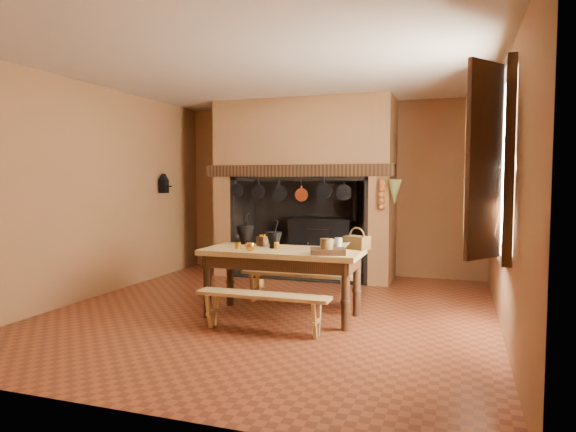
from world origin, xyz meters
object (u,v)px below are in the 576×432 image
(bench_front, at_px, (263,303))
(wicker_basket, at_px, (357,242))
(mixing_bowl, at_px, (337,245))
(work_table, at_px, (282,260))
(coffee_grinder, at_px, (263,240))
(iron_range, at_px, (322,246))

(bench_front, height_order, wicker_basket, wicker_basket)
(bench_front, relative_size, mixing_bowl, 4.03)
(work_table, bearing_deg, wicker_basket, 19.45)
(coffee_grinder, distance_m, mixing_bowl, 0.88)
(iron_range, height_order, mixing_bowl, iron_range)
(iron_range, distance_m, work_table, 2.62)
(iron_range, relative_size, mixing_bowl, 4.59)
(coffee_grinder, bearing_deg, work_table, -10.15)
(bench_front, xyz_separation_m, wicker_basket, (0.79, 0.89, 0.56))
(bench_front, bearing_deg, work_table, 90.00)
(iron_range, height_order, coffee_grinder, iron_range)
(iron_range, relative_size, wicker_basket, 5.11)
(coffee_grinder, height_order, mixing_bowl, coffee_grinder)
(mixing_bowl, xyz_separation_m, wicker_basket, (0.23, 0.01, 0.04))
(iron_range, bearing_deg, bench_front, -85.95)
(iron_range, distance_m, wicker_basket, 2.57)
(bench_front, distance_m, wicker_basket, 1.31)
(work_table, height_order, mixing_bowl, mixing_bowl)
(work_table, height_order, coffee_grinder, coffee_grinder)
(coffee_grinder, height_order, wicker_basket, wicker_basket)
(wicker_basket, bearing_deg, bench_front, -108.40)
(iron_range, xyz_separation_m, coffee_grinder, (-0.09, -2.41, 0.35))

